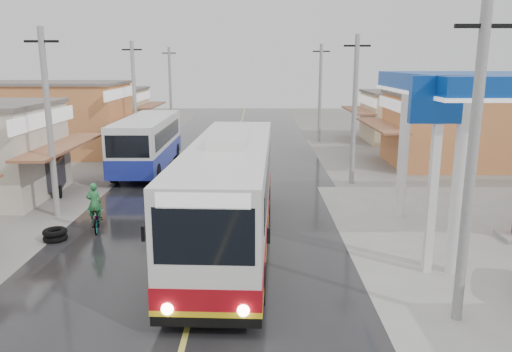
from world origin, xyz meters
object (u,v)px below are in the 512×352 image
object	(u,v)px
second_bus	(147,142)
cyclist	(96,214)
tricycle_near	(47,173)
coach_bus	(230,193)
tyre_stack	(55,235)

from	to	relation	value
second_bus	cyclist	world-z (taller)	second_bus
tricycle_near	second_bus	bearing A→B (deg)	42.23
coach_bus	tyre_stack	world-z (taller)	coach_bus
cyclist	tyre_stack	size ratio (longest dim) A/B	2.20
second_bus	cyclist	size ratio (longest dim) A/B	4.91
tricycle_near	tyre_stack	world-z (taller)	tricycle_near
coach_bus	second_bus	world-z (taller)	coach_bus
tyre_stack	coach_bus	bearing A→B (deg)	-3.14
cyclist	tyre_stack	distance (m)	1.76
second_bus	tricycle_near	world-z (taller)	second_bus
second_bus	tyre_stack	bearing A→B (deg)	-94.03
second_bus	tricycle_near	size ratio (longest dim) A/B	3.77
second_bus	tyre_stack	distance (m)	12.70
coach_bus	tricycle_near	bearing A→B (deg)	145.86
coach_bus	second_bus	bearing A→B (deg)	116.50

